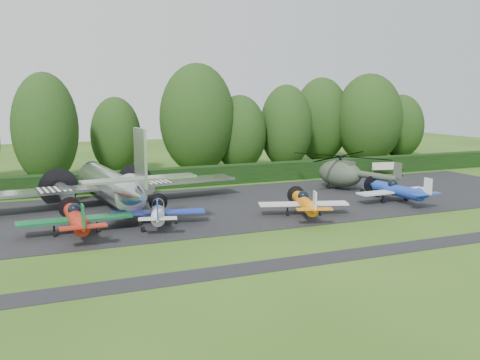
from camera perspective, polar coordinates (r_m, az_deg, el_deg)
name	(u,v)px	position (r m, az deg, el deg)	size (l,w,h in m)	color
ground	(254,237)	(36.41, 1.55, -6.08)	(160.00, 160.00, 0.00)	#2A4B15
apron	(206,208)	(45.46, -3.63, -3.00)	(70.00, 18.00, 0.01)	black
taxiway_verge	(297,262)	(31.27, 6.11, -8.72)	(70.00, 2.00, 0.00)	black
hedgerow	(171,187)	(55.79, -7.32, -0.78)	(90.00, 1.60, 2.00)	black
transport_plane	(110,185)	(45.79, -13.71, -0.48)	(23.55, 18.06, 7.55)	silver
light_plane_red	(76,218)	(38.01, -17.09, -3.92)	(7.69, 8.08, 2.95)	#A51F0F
light_plane_white	(158,211)	(39.54, -8.76, -3.31)	(6.88, 7.23, 2.64)	silver
light_plane_orange	(304,203)	(42.22, 6.89, -2.43)	(7.07, 7.43, 2.72)	orange
light_plane_blue	(397,190)	(49.20, 16.43, -1.05)	(7.27, 7.64, 2.79)	#1A3AA0
helicopter	(340,171)	(54.74, 10.66, 0.92)	(10.80, 12.65, 3.48)	#323D2F
sign_board	(383,167)	(65.28, 15.05, 1.38)	(2.83, 0.11, 1.59)	#3F3326
tree_0	(116,136)	(66.27, -13.12, 4.65)	(6.02, 6.02, 9.25)	black
tree_3	(240,133)	(66.88, -0.04, 5.02)	(6.68, 6.68, 9.47)	black
tree_4	(401,126)	(84.24, 16.79, 5.49)	(6.79, 6.79, 9.48)	black
tree_5	(45,129)	(60.54, -20.06, 5.17)	(6.92, 6.92, 11.88)	black
tree_7	(369,119)	(76.30, 13.58, 6.37)	(9.18, 9.18, 12.35)	black
tree_8	(321,120)	(77.03, 8.65, 6.36)	(7.86, 7.86, 11.88)	black
tree_9	(197,119)	(65.16, -4.58, 6.55)	(9.08, 9.08, 13.24)	black
tree_10	(286,127)	(69.47, 4.94, 5.68)	(6.77, 6.77, 10.77)	black
tree_11	(375,117)	(84.08, 14.18, 6.53)	(7.55, 7.55, 12.20)	black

